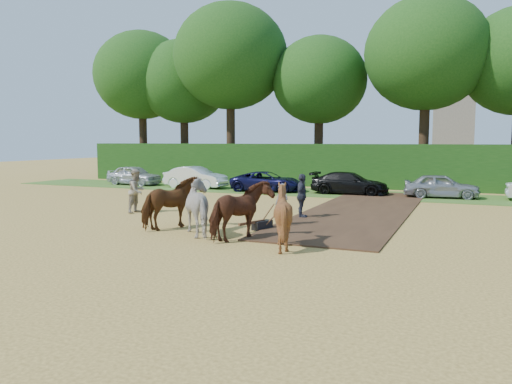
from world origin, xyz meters
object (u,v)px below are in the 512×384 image
object	(u,v)px
parked_cars	(355,183)
spectator_near	(137,191)
spectator_far	(302,196)
plough_team	(224,209)
church	(457,59)

from	to	relation	value
parked_cars	spectator_near	bearing A→B (deg)	-123.04
spectator_far	plough_team	distance (m)	5.10
plough_team	church	xyz separation A→B (m)	(5.47, 56.06, 12.77)
parked_cars	plough_team	bearing A→B (deg)	-94.63
spectator_near	church	distance (m)	55.25
spectator_near	spectator_far	size ratio (longest dim) A/B	1.05
parked_cars	church	size ratio (longest dim) A/B	1.34
spectator_near	spectator_far	xyz separation A→B (m)	(7.34, 1.39, -0.05)
spectator_far	church	size ratio (longest dim) A/B	0.07
spectator_near	parked_cars	bearing A→B (deg)	-31.80
spectator_far	plough_team	bearing A→B (deg)	157.79
spectator_far	church	distance (m)	52.84
spectator_near	parked_cars	distance (m)	13.61
parked_cars	spectator_far	bearing A→B (deg)	-90.46
plough_team	church	world-z (taller)	church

